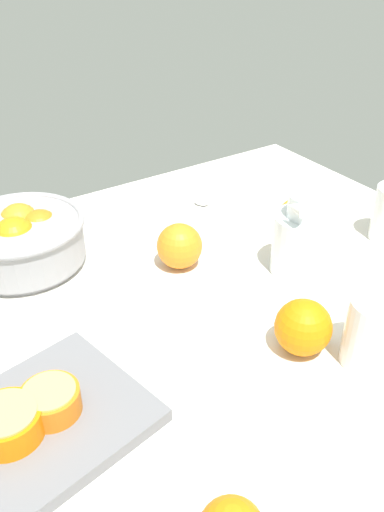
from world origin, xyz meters
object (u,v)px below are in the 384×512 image
object	(u,v)px
orange_half_0	(51,400)
spoon	(187,200)
fruit_bowl	(22,239)
cutting_board	(11,444)
loose_orange_2	(303,327)
juice_glass	(376,336)
orange_half_1	(8,423)
loose_orange_0	(179,246)
juice_pitcher	(303,243)
loose_orange_3	(296,215)

from	to	relation	value
orange_half_0	spoon	size ratio (longest dim) A/B	0.54
fruit_bowl	cutting_board	size ratio (longest dim) A/B	0.70
fruit_bowl	cutting_board	world-z (taller)	fruit_bowl
loose_orange_2	juice_glass	bearing A→B (deg)	-47.77
cutting_board	orange_half_1	xyz separation A→B (cm)	(0.36, 0.56, 2.93)
loose_orange_0	spoon	distance (cm)	26.09
orange_half_0	loose_orange_2	distance (cm)	36.66
cutting_board	loose_orange_2	world-z (taller)	loose_orange_2
fruit_bowl	juice_pitcher	world-z (taller)	juice_pitcher
orange_half_0	orange_half_1	distance (cm)	5.68
juice_glass	loose_orange_3	distance (cm)	38.28
orange_half_0	loose_orange_0	distance (cm)	39.38
juice_pitcher	orange_half_0	distance (cm)	51.14
spoon	fruit_bowl	bearing A→B (deg)	-173.55
orange_half_0	loose_orange_0	bearing A→B (deg)	33.45
orange_half_0	loose_orange_3	distance (cm)	62.54
juice_glass	fruit_bowl	bearing A→B (deg)	122.13
loose_orange_0	loose_orange_3	bearing A→B (deg)	-4.69
juice_glass	orange_half_0	size ratio (longest dim) A/B	1.44
juice_glass	loose_orange_2	xyz separation A→B (cm)	(-6.84, 7.53, -0.46)
spoon	orange_half_0	bearing A→B (deg)	-138.50
orange_half_0	loose_orange_2	bearing A→B (deg)	-11.63
fruit_bowl	loose_orange_0	xyz separation A→B (cm)	(23.45, -16.47, -1.00)
orange_half_1	loose_orange_0	bearing A→B (deg)	30.17
loose_orange_3	fruit_bowl	bearing A→B (deg)	159.55
juice_pitcher	spoon	world-z (taller)	juice_pitcher
loose_orange_0	loose_orange_3	xyz separation A→B (cm)	(26.56, -2.18, -0.62)
loose_orange_2	loose_orange_3	world-z (taller)	loose_orange_2
juice_pitcher	loose_orange_2	xyz separation A→B (cm)	(-14.51, -15.75, -1.45)
cutting_board	orange_half_0	size ratio (longest dim) A/B	4.49
loose_orange_2	spoon	size ratio (longest dim) A/B	0.60
orange_half_0	orange_half_1	xyz separation A→B (cm)	(-5.64, -0.67, 0.13)
cutting_board	loose_orange_2	bearing A→B (deg)	-8.37
fruit_bowl	loose_orange_3	world-z (taller)	fruit_bowl
juice_pitcher	cutting_board	distance (cm)	57.42
loose_orange_0	loose_orange_2	world-z (taller)	loose_orange_2
fruit_bowl	orange_half_1	bearing A→B (deg)	-111.16
juice_pitcher	spoon	distance (cm)	34.67
juice_glass	spoon	world-z (taller)	juice_glass
juice_glass	orange_half_1	distance (cm)	50.44
juice_pitcher	loose_orange_3	size ratio (longest dim) A/B	2.26
juice_glass	cutting_board	world-z (taller)	juice_glass
fruit_bowl	orange_half_1	world-z (taller)	fruit_bowl
juice_pitcher	juice_glass	bearing A→B (deg)	-108.24
fruit_bowl	spoon	world-z (taller)	fruit_bowl
loose_orange_0	juice_pitcher	bearing A→B (deg)	-37.23
loose_orange_2	loose_orange_3	distance (cm)	35.74
cutting_board	orange_half_0	bearing A→B (deg)	11.53
orange_half_1	loose_orange_2	xyz separation A→B (cm)	(41.54, -6.72, 0.32)
cutting_board	loose_orange_3	size ratio (longest dim) A/B	4.77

